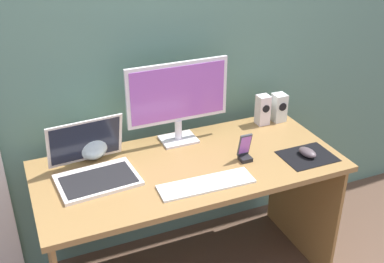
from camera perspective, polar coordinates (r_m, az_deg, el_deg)
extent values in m
cube|color=slate|center=(2.37, -4.40, 12.18)|extent=(6.00, 0.04, 2.50)
cube|color=olive|center=(2.22, -0.31, -4.25)|extent=(1.43, 0.65, 0.03)
cube|color=#9F733B|center=(2.71, 13.16, -7.67)|extent=(0.02, 0.61, 0.69)
cube|color=silver|center=(2.41, -1.65, -0.95)|extent=(0.18, 0.14, 0.01)
cylinder|color=silver|center=(2.38, -1.67, 0.25)|extent=(0.04, 0.04, 0.10)
cube|color=silver|center=(2.30, -1.74, 4.77)|extent=(0.52, 0.02, 0.31)
cube|color=#A559BF|center=(2.29, -1.65, 4.68)|extent=(0.49, 0.00, 0.27)
cube|color=silver|center=(2.63, 10.46, 2.88)|extent=(0.07, 0.07, 0.16)
cylinder|color=black|center=(2.59, 10.94, 2.93)|extent=(0.04, 0.00, 0.04)
cube|color=white|center=(2.58, 8.56, 2.62)|extent=(0.07, 0.06, 0.17)
cylinder|color=black|center=(2.54, 8.97, 2.73)|extent=(0.04, 0.00, 0.04)
cube|color=white|center=(2.12, -11.33, -5.79)|extent=(0.36, 0.27, 0.02)
cube|color=black|center=(2.11, -11.26, -5.73)|extent=(0.32, 0.21, 0.00)
cube|color=white|center=(2.19, -12.79, -1.13)|extent=(0.35, 0.09, 0.23)
cube|color=#1E2333|center=(2.19, -12.77, -1.15)|extent=(0.32, 0.08, 0.20)
sphere|color=silver|center=(2.28, -12.10, -1.41)|extent=(0.16, 0.16, 0.16)
cube|color=white|center=(2.06, 1.85, -6.35)|extent=(0.43, 0.14, 0.01)
cube|color=black|center=(2.34, 13.80, -2.92)|extent=(0.25, 0.20, 0.00)
ellipsoid|color=#514449|center=(2.33, 13.81, -2.47)|extent=(0.07, 0.11, 0.04)
cube|color=black|center=(2.25, 6.46, -3.29)|extent=(0.06, 0.05, 0.02)
cube|color=#383C43|center=(2.22, 6.38, -1.61)|extent=(0.06, 0.04, 0.12)
cube|color=#A559BF|center=(2.22, 6.45, -1.64)|extent=(0.05, 0.02, 0.10)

